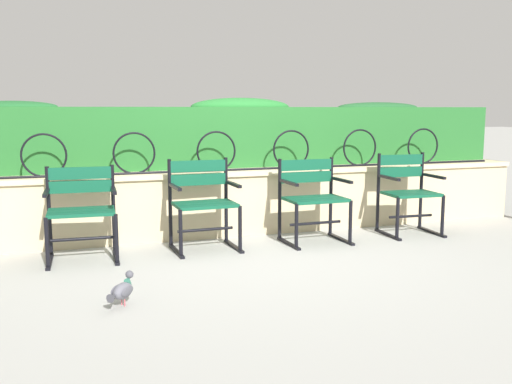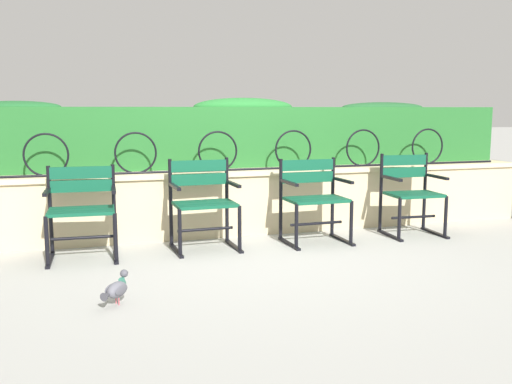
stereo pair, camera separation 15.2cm
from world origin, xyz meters
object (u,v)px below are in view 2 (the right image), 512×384
object	(u,v)px
pigeon_near_chairs	(117,289)
park_chair_centre_right	(313,197)
park_chair_leftmost	(82,208)
park_chair_rightmost	(411,192)
park_chair_centre_left	(203,201)

from	to	relation	value
pigeon_near_chairs	park_chair_centre_right	bearing A→B (deg)	33.78
park_chair_leftmost	park_chair_rightmost	world-z (taller)	park_chair_rightmost
park_chair_centre_left	park_chair_rightmost	distance (m)	2.25
pigeon_near_chairs	park_chair_centre_left	bearing A→B (deg)	57.19
park_chair_centre_left	park_chair_centre_right	bearing A→B (deg)	-2.87
park_chair_rightmost	pigeon_near_chairs	size ratio (longest dim) A/B	3.42
park_chair_leftmost	park_chair_centre_right	distance (m)	2.24
park_chair_centre_left	park_chair_rightmost	xyz separation A→B (m)	(2.25, -0.05, -0.00)
park_chair_centre_left	pigeon_near_chairs	distance (m)	1.72
park_chair_leftmost	pigeon_near_chairs	world-z (taller)	park_chair_leftmost
park_chair_leftmost	park_chair_centre_left	size ratio (longest dim) A/B	0.96
park_chair_centre_left	park_chair_leftmost	bearing A→B (deg)	-178.57
park_chair_rightmost	pigeon_near_chairs	bearing A→B (deg)	-156.55
park_chair_centre_right	park_chair_rightmost	xyz separation A→B (m)	(1.13, 0.01, 0.00)
park_chair_centre_right	pigeon_near_chairs	xyz separation A→B (m)	(-2.04, -1.36, -0.35)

